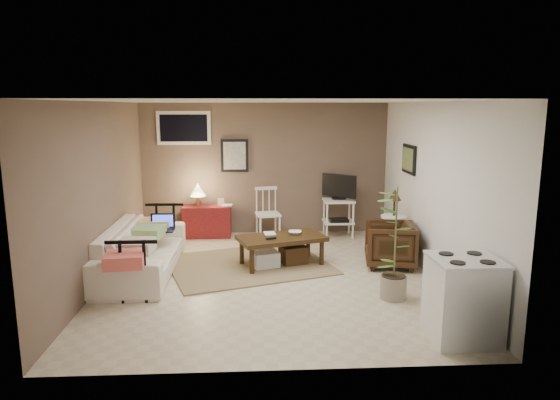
{
  "coord_description": "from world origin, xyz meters",
  "views": [
    {
      "loc": [
        -0.22,
        -6.62,
        2.34
      ],
      "look_at": [
        0.16,
        0.35,
        1.02
      ],
      "focal_mm": 32.0,
      "sensor_mm": 36.0,
      "label": 1
    }
  ],
  "objects": [
    {
      "name": "window",
      "position": [
        -1.45,
        2.48,
        1.95
      ],
      "size": [
        0.96,
        0.03,
        0.6
      ],
      "primitive_type": "cube",
      "color": "white"
    },
    {
      "name": "art_right",
      "position": [
        2.23,
        1.05,
        1.52
      ],
      "size": [
        0.03,
        0.6,
        0.45
      ],
      "primitive_type": "cube",
      "color": "black"
    },
    {
      "name": "sofa_end_rails",
      "position": [
        -1.67,
        0.3,
        0.39
      ],
      "size": [
        0.63,
        2.32,
        0.78
      ],
      "primitive_type": null,
      "color": "black",
      "rests_on": "floor"
    },
    {
      "name": "sofa_pillows",
      "position": [
        -1.74,
        0.03,
        0.56
      ],
      "size": [
        0.45,
        2.21,
        0.16
      ],
      "primitive_type": null,
      "color": "beige",
      "rests_on": "sofa"
    },
    {
      "name": "laptop",
      "position": [
        -1.58,
        0.7,
        0.59
      ],
      "size": [
        0.36,
        0.26,
        0.24
      ],
      "color": "black",
      "rests_on": "sofa"
    },
    {
      "name": "art_back",
      "position": [
        -0.55,
        2.48,
        1.45
      ],
      "size": [
        0.5,
        0.03,
        0.6
      ],
      "primitive_type": "cube",
      "color": "black"
    },
    {
      "name": "side_table",
      "position": [
        1.98,
        0.9,
        0.67
      ],
      "size": [
        0.4,
        0.4,
        1.07
      ],
      "color": "white",
      "rests_on": "floor"
    },
    {
      "name": "red_console",
      "position": [
        -1.07,
        2.23,
        0.34
      ],
      "size": [
        0.85,
        0.38,
        0.99
      ],
      "color": "maroon",
      "rests_on": "floor"
    },
    {
      "name": "sofa",
      "position": [
        -1.8,
        0.3,
        0.45
      ],
      "size": [
        0.68,
        2.32,
        0.91
      ],
      "primitive_type": "imported",
      "rotation": [
        0.0,
        0.0,
        1.57
      ],
      "color": "white",
      "rests_on": "floor"
    },
    {
      "name": "rug",
      "position": [
        -0.3,
        0.53,
        0.01
      ],
      "size": [
        2.71,
        2.42,
        0.02
      ],
      "primitive_type": "cube",
      "rotation": [
        0.0,
        0.0,
        0.32
      ],
      "color": "#7F684A",
      "rests_on": "floor"
    },
    {
      "name": "floor",
      "position": [
        0.0,
        0.0,
        0.0
      ],
      "size": [
        5.0,
        5.0,
        0.0
      ],
      "primitive_type": "plane",
      "color": "#C1B293",
      "rests_on": "ground"
    },
    {
      "name": "tv_stand",
      "position": [
        1.32,
        2.12,
        0.6
      ],
      "size": [
        0.55,
        0.48,
        1.14
      ],
      "color": "white",
      "rests_on": "floor"
    },
    {
      "name": "armchair",
      "position": [
        1.79,
        0.38,
        0.36
      ],
      "size": [
        0.77,
        0.81,
        0.72
      ],
      "primitive_type": "imported",
      "rotation": [
        0.0,
        0.0,
        -1.75
      ],
      "color": "#321B0D",
      "rests_on": "floor"
    },
    {
      "name": "bowl",
      "position": [
        0.4,
        0.6,
        0.55
      ],
      "size": [
        0.2,
        0.07,
        0.2
      ],
      "primitive_type": "imported",
      "rotation": [
        0.0,
        0.0,
        -0.13
      ],
      "color": "#36210E",
      "rests_on": "coffee_table"
    },
    {
      "name": "coffee_table",
      "position": [
        0.18,
        0.49,
        0.26
      ],
      "size": [
        1.39,
        1.01,
        0.48
      ],
      "color": "#36210E",
      "rests_on": "floor"
    },
    {
      "name": "book_table",
      "position": [
        -0.06,
        0.62,
        0.56
      ],
      "size": [
        0.17,
        0.03,
        0.23
      ],
      "primitive_type": "imported",
      "rotation": [
        0.0,
        0.0,
        0.1
      ],
      "color": "#36210E",
      "rests_on": "coffee_table"
    },
    {
      "name": "book_console",
      "position": [
        -0.78,
        2.22,
        0.69
      ],
      "size": [
        0.18,
        0.04,
        0.24
      ],
      "primitive_type": "imported",
      "rotation": [
        0.0,
        0.0,
        -0.12
      ],
      "color": "#36210E",
      "rests_on": "red_console"
    },
    {
      "name": "spindle_chair",
      "position": [
        0.04,
        2.14,
        0.42
      ],
      "size": [
        0.47,
        0.47,
        0.9
      ],
      "color": "white",
      "rests_on": "floor"
    },
    {
      "name": "stove",
      "position": [
        1.88,
        -1.99,
        0.43
      ],
      "size": [
        0.66,
        0.62,
        0.87
      ],
      "color": "silver",
      "rests_on": "floor"
    },
    {
      "name": "potted_plant",
      "position": [
        1.5,
        -0.87,
        0.76
      ],
      "size": [
        0.36,
        0.36,
        1.42
      ],
      "color": "gray",
      "rests_on": "floor"
    }
  ]
}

